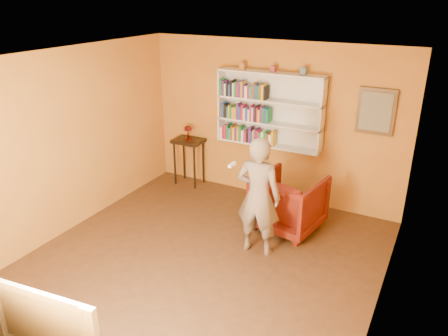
{
  "coord_description": "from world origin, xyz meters",
  "views": [
    {
      "loc": [
        2.61,
        -4.16,
        3.42
      ],
      "look_at": [
        0.0,
        0.75,
        1.15
      ],
      "focal_mm": 35.0,
      "sensor_mm": 36.0,
      "label": 1
    }
  ],
  "objects_px": {
    "ruby_lustre": "(188,130)",
    "armchair": "(289,202)",
    "person": "(258,197)",
    "bookshelf": "(271,109)",
    "television": "(52,315)",
    "console_table": "(189,147)"
  },
  "relations": [
    {
      "from": "bookshelf",
      "to": "television",
      "type": "height_order",
      "value": "bookshelf"
    },
    {
      "from": "armchair",
      "to": "console_table",
      "type": "bearing_deg",
      "value": -8.46
    },
    {
      "from": "console_table",
      "to": "television",
      "type": "distance_m",
      "value": 4.74
    },
    {
      "from": "bookshelf",
      "to": "armchair",
      "type": "xyz_separation_m",
      "value": [
        0.7,
        -0.88,
        -1.16
      ]
    },
    {
      "from": "bookshelf",
      "to": "ruby_lustre",
      "type": "height_order",
      "value": "bookshelf"
    },
    {
      "from": "armchair",
      "to": "ruby_lustre",
      "type": "bearing_deg",
      "value": -8.46
    },
    {
      "from": "armchair",
      "to": "television",
      "type": "xyz_separation_m",
      "value": [
        -0.75,
        -3.78,
        0.45
      ]
    },
    {
      "from": "console_table",
      "to": "television",
      "type": "relative_size",
      "value": 0.78
    },
    {
      "from": "person",
      "to": "television",
      "type": "relative_size",
      "value": 1.49
    },
    {
      "from": "console_table",
      "to": "armchair",
      "type": "distance_m",
      "value": 2.36
    },
    {
      "from": "bookshelf",
      "to": "console_table",
      "type": "bearing_deg",
      "value": -174.06
    },
    {
      "from": "bookshelf",
      "to": "person",
      "type": "xyz_separation_m",
      "value": [
        0.54,
        -1.69,
        -0.75
      ]
    },
    {
      "from": "ruby_lustre",
      "to": "television",
      "type": "height_order",
      "value": "television"
    },
    {
      "from": "ruby_lustre",
      "to": "person",
      "type": "xyz_separation_m",
      "value": [
        2.08,
        -1.53,
        -0.22
      ]
    },
    {
      "from": "bookshelf",
      "to": "armchair",
      "type": "bearing_deg",
      "value": -51.38
    },
    {
      "from": "bookshelf",
      "to": "armchair",
      "type": "height_order",
      "value": "bookshelf"
    },
    {
      "from": "armchair",
      "to": "television",
      "type": "relative_size",
      "value": 0.85
    },
    {
      "from": "ruby_lustre",
      "to": "armchair",
      "type": "distance_m",
      "value": 2.43
    },
    {
      "from": "console_table",
      "to": "person",
      "type": "bearing_deg",
      "value": -36.37
    },
    {
      "from": "bookshelf",
      "to": "ruby_lustre",
      "type": "bearing_deg",
      "value": -174.06
    },
    {
      "from": "bookshelf",
      "to": "console_table",
      "type": "xyz_separation_m",
      "value": [
        -1.53,
        -0.16,
        -0.87
      ]
    },
    {
      "from": "ruby_lustre",
      "to": "armchair",
      "type": "xyz_separation_m",
      "value": [
        2.23,
        -0.72,
        -0.63
      ]
    }
  ]
}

